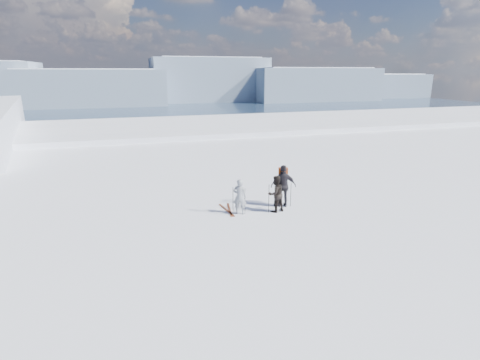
# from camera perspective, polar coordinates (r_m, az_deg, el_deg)

# --- Properties ---
(lake_basin) EXTENTS (820.00, 820.00, 71.62)m
(lake_basin) POSITION_cam_1_polar(r_m,az_deg,el_deg) (43.68, -8.44, -0.70)
(lake_basin) COLOR white
(lake_basin) RESTS_ON ground
(far_mountain_range) EXTENTS (770.00, 110.00, 53.00)m
(far_mountain_range) POSITION_cam_1_polar(r_m,az_deg,el_deg) (467.72, -13.15, 14.18)
(far_mountain_range) COLOR slate
(far_mountain_range) RESTS_ON ground
(skier_grey) EXTENTS (0.69, 0.60, 1.60)m
(skier_grey) POSITION_cam_1_polar(r_m,az_deg,el_deg) (16.42, -0.06, -2.55)
(skier_grey) COLOR #8E939B
(skier_grey) RESTS_ON ground
(skier_dark) EXTENTS (0.94, 0.82, 1.67)m
(skier_dark) POSITION_cam_1_polar(r_m,az_deg,el_deg) (16.75, 5.46, -2.11)
(skier_dark) COLOR black
(skier_dark) RESTS_ON ground
(skier_pack) EXTENTS (1.25, 0.79, 1.98)m
(skier_pack) POSITION_cam_1_polar(r_m,az_deg,el_deg) (17.38, 6.63, -0.92)
(skier_pack) COLOR black
(skier_pack) RESTS_ON ground
(backpack) EXTENTS (0.47, 0.35, 0.55)m
(backpack) POSITION_cam_1_polar(r_m,az_deg,el_deg) (17.30, 6.66, 3.34)
(backpack) COLOR #BD4411
(backpack) RESTS_ON skier_pack
(ski_poles) EXTENTS (2.90, 0.58, 1.31)m
(ski_poles) POSITION_cam_1_polar(r_m,az_deg,el_deg) (16.82, 4.01, -2.76)
(ski_poles) COLOR black
(ski_poles) RESTS_ON ground
(skis_loose) EXTENTS (0.49, 1.70, 0.03)m
(skis_loose) POSITION_cam_1_polar(r_m,az_deg,el_deg) (17.09, -1.81, -4.59)
(skis_loose) COLOR black
(skis_loose) RESTS_ON ground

